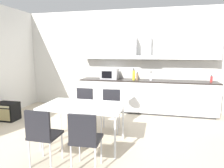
{
  "coord_description": "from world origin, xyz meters",
  "views": [
    {
      "loc": [
        1.17,
        -3.39,
        1.67
      ],
      "look_at": [
        0.23,
        0.68,
        1.0
      ],
      "focal_mm": 32.0,
      "sensor_mm": 36.0,
      "label": 1
    }
  ],
  "objects_px": {
    "bottle_brown": "(137,77)",
    "chair_near_right": "(85,136)",
    "chair_far_right": "(111,106)",
    "chair_far_left": "(83,104)",
    "guitar_amp": "(7,111)",
    "bottle_white": "(151,76)",
    "bottle_yellow": "(134,75)",
    "bottle_red": "(211,79)",
    "dining_table": "(83,107)",
    "pendant_lamp": "(82,37)",
    "chair_near_left": "(42,132)",
    "microwave": "(110,74)"
  },
  "relations": [
    {
      "from": "bottle_white",
      "to": "chair_near_right",
      "type": "distance_m",
      "value": 3.16
    },
    {
      "from": "bottle_brown",
      "to": "chair_far_left",
      "type": "bearing_deg",
      "value": -126.25
    },
    {
      "from": "chair_near_left",
      "to": "pendant_lamp",
      "type": "xyz_separation_m",
      "value": [
        0.32,
        0.8,
        1.39
      ]
    },
    {
      "from": "bottle_yellow",
      "to": "bottle_brown",
      "type": "relative_size",
      "value": 1.4
    },
    {
      "from": "bottle_yellow",
      "to": "chair_far_left",
      "type": "distance_m",
      "value": 1.79
    },
    {
      "from": "pendant_lamp",
      "to": "dining_table",
      "type": "bearing_deg",
      "value": -45.0
    },
    {
      "from": "dining_table",
      "to": "chair_near_left",
      "type": "distance_m",
      "value": 0.88
    },
    {
      "from": "bottle_white",
      "to": "chair_far_left",
      "type": "relative_size",
      "value": 0.29
    },
    {
      "from": "bottle_red",
      "to": "bottle_white",
      "type": "height_order",
      "value": "bottle_white"
    },
    {
      "from": "bottle_red",
      "to": "guitar_amp",
      "type": "relative_size",
      "value": 0.35
    },
    {
      "from": "chair_near_right",
      "to": "guitar_amp",
      "type": "bearing_deg",
      "value": 148.59
    },
    {
      "from": "chair_far_right",
      "to": "chair_near_right",
      "type": "xyz_separation_m",
      "value": [
        0.01,
        -1.6,
        0.0
      ]
    },
    {
      "from": "bottle_brown",
      "to": "chair_far_left",
      "type": "height_order",
      "value": "bottle_brown"
    },
    {
      "from": "bottle_red",
      "to": "chair_far_right",
      "type": "relative_size",
      "value": 0.21
    },
    {
      "from": "guitar_amp",
      "to": "chair_near_left",
      "type": "bearing_deg",
      "value": -38.94
    },
    {
      "from": "bottle_white",
      "to": "guitar_amp",
      "type": "height_order",
      "value": "bottle_white"
    },
    {
      "from": "chair_far_right",
      "to": "pendant_lamp",
      "type": "distance_m",
      "value": 1.63
    },
    {
      "from": "microwave",
      "to": "chair_near_right",
      "type": "distance_m",
      "value": 3.15
    },
    {
      "from": "bottle_white",
      "to": "chair_near_left",
      "type": "height_order",
      "value": "bottle_white"
    },
    {
      "from": "microwave",
      "to": "chair_far_left",
      "type": "bearing_deg",
      "value": -99.34
    },
    {
      "from": "bottle_brown",
      "to": "chair_near_right",
      "type": "distance_m",
      "value": 3.08
    },
    {
      "from": "dining_table",
      "to": "guitar_amp",
      "type": "distance_m",
      "value": 2.52
    },
    {
      "from": "bottle_red",
      "to": "microwave",
      "type": "bearing_deg",
      "value": -179.88
    },
    {
      "from": "microwave",
      "to": "chair_near_left",
      "type": "distance_m",
      "value": 3.13
    },
    {
      "from": "bottle_red",
      "to": "bottle_brown",
      "type": "height_order",
      "value": "bottle_brown"
    },
    {
      "from": "dining_table",
      "to": "chair_far_left",
      "type": "relative_size",
      "value": 1.65
    },
    {
      "from": "bottle_brown",
      "to": "dining_table",
      "type": "xyz_separation_m",
      "value": [
        -0.72,
        -2.22,
        -0.31
      ]
    },
    {
      "from": "bottle_yellow",
      "to": "dining_table",
      "type": "height_order",
      "value": "bottle_yellow"
    },
    {
      "from": "chair_near_right",
      "to": "pendant_lamp",
      "type": "height_order",
      "value": "pendant_lamp"
    },
    {
      "from": "dining_table",
      "to": "bottle_red",
      "type": "bearing_deg",
      "value": 41.09
    },
    {
      "from": "bottle_yellow",
      "to": "dining_table",
      "type": "distance_m",
      "value": 2.35
    },
    {
      "from": "bottle_red",
      "to": "bottle_brown",
      "type": "distance_m",
      "value": 1.9
    },
    {
      "from": "bottle_red",
      "to": "chair_far_right",
      "type": "height_order",
      "value": "bottle_red"
    },
    {
      "from": "dining_table",
      "to": "chair_far_right",
      "type": "relative_size",
      "value": 1.65
    },
    {
      "from": "dining_table",
      "to": "chair_far_right",
      "type": "distance_m",
      "value": 0.88
    },
    {
      "from": "bottle_yellow",
      "to": "bottle_red",
      "type": "bearing_deg",
      "value": 1.14
    },
    {
      "from": "microwave",
      "to": "pendant_lamp",
      "type": "xyz_separation_m",
      "value": [
        0.08,
        -2.28,
        0.87
      ]
    },
    {
      "from": "pendant_lamp",
      "to": "chair_far_right",
      "type": "bearing_deg",
      "value": 68.61
    },
    {
      "from": "bottle_red",
      "to": "pendant_lamp",
      "type": "distance_m",
      "value": 3.59
    },
    {
      "from": "chair_near_left",
      "to": "guitar_amp",
      "type": "bearing_deg",
      "value": 141.06
    },
    {
      "from": "bottle_red",
      "to": "chair_near_left",
      "type": "relative_size",
      "value": 0.21
    },
    {
      "from": "chair_near_left",
      "to": "chair_near_right",
      "type": "distance_m",
      "value": 0.65
    },
    {
      "from": "bottle_yellow",
      "to": "bottle_white",
      "type": "bearing_deg",
      "value": -2.46
    },
    {
      "from": "chair_far_left",
      "to": "guitar_amp",
      "type": "height_order",
      "value": "chair_far_left"
    },
    {
      "from": "chair_far_left",
      "to": "pendant_lamp",
      "type": "xyz_separation_m",
      "value": [
        0.32,
        -0.8,
        1.39
      ]
    },
    {
      "from": "bottle_yellow",
      "to": "dining_table",
      "type": "xyz_separation_m",
      "value": [
        -0.62,
        -2.24,
        -0.35
      ]
    },
    {
      "from": "bottle_red",
      "to": "bottle_brown",
      "type": "relative_size",
      "value": 0.8
    },
    {
      "from": "bottle_brown",
      "to": "chair_near_right",
      "type": "height_order",
      "value": "bottle_brown"
    },
    {
      "from": "bottle_yellow",
      "to": "bottle_brown",
      "type": "xyz_separation_m",
      "value": [
        0.1,
        -0.02,
        -0.04
      ]
    },
    {
      "from": "chair_far_right",
      "to": "guitar_amp",
      "type": "height_order",
      "value": "chair_far_right"
    }
  ]
}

